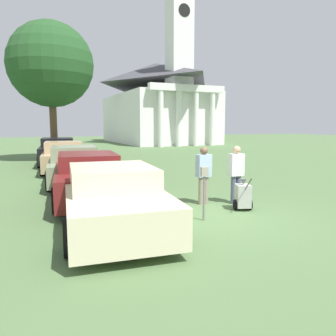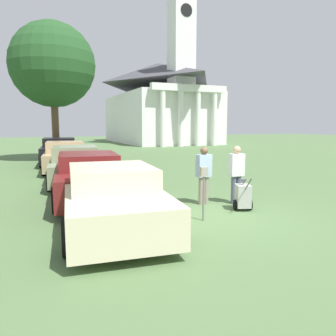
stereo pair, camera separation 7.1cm
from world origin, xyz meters
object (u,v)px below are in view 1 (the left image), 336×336
(person_supervisor, at_px, (236,171))
(parked_car_tan, at_px, (64,157))
(parked_car_maroon, at_px, (88,177))
(church, at_px, (157,101))
(parked_car_cream, at_px, (112,198))
(parked_car_black, at_px, (58,151))
(parked_car_sage, at_px, (74,166))
(equipment_cart, at_px, (243,196))
(person_worker, at_px, (204,172))
(parking_meter, at_px, (204,183))

(person_supervisor, bearing_deg, parked_car_tan, -65.04)
(parked_car_maroon, bearing_deg, church, 70.49)
(parked_car_cream, relative_size, parked_car_black, 0.96)
(parked_car_black, height_order, person_supervisor, person_supervisor)
(parked_car_sage, height_order, church, church)
(parked_car_maroon, height_order, person_supervisor, person_supervisor)
(parked_car_tan, xyz_separation_m, church, (14.18, 23.26, 4.69))
(parked_car_black, xyz_separation_m, church, (14.18, 20.03, 4.64))
(equipment_cart, distance_m, church, 35.00)
(parked_car_cream, distance_m, equipment_cart, 3.58)
(parked_car_maroon, height_order, person_worker, person_worker)
(parked_car_cream, height_order, person_supervisor, person_supervisor)
(parked_car_cream, xyz_separation_m, church, (14.18, 33.00, 4.71))
(parked_car_cream, height_order, parked_car_sage, parked_car_sage)
(parked_car_maroon, distance_m, person_worker, 3.56)
(person_worker, xyz_separation_m, church, (11.26, 32.00, 4.43))
(parked_car_black, height_order, parking_meter, parked_car_black)
(parked_car_sage, bearing_deg, church, 68.01)
(parked_car_black, height_order, equipment_cart, parked_car_black)
(parked_car_sage, xyz_separation_m, parking_meter, (2.11, -6.53, 0.23))
(parking_meter, bearing_deg, parked_car_tan, 101.73)
(parked_car_sage, xyz_separation_m, church, (14.18, 26.89, 4.69))
(parked_car_maroon, relative_size, equipment_cart, 5.27)
(equipment_cart, bearing_deg, person_worker, 144.95)
(church, bearing_deg, parking_meter, -109.85)
(person_worker, bearing_deg, parked_car_cream, 15.37)
(parked_car_black, xyz_separation_m, person_supervisor, (3.81, -12.26, 0.22))
(parked_car_tan, distance_m, parked_car_black, 3.23)
(parked_car_tan, distance_m, person_worker, 9.21)
(parked_car_sage, distance_m, church, 30.76)
(parked_car_black, relative_size, person_supervisor, 3.14)
(parked_car_sage, distance_m, parked_car_tan, 3.63)
(person_worker, relative_size, equipment_cart, 1.66)
(parked_car_black, bearing_deg, person_supervisor, -66.91)
(equipment_cart, bearing_deg, church, 93.68)
(parked_car_sage, height_order, parked_car_tan, parked_car_tan)
(parking_meter, height_order, equipment_cart, parking_meter)
(parked_car_black, distance_m, church, 24.98)
(parking_meter, height_order, person_supervisor, person_supervisor)
(parked_car_black, bearing_deg, parked_car_cream, -84.19)
(parked_car_cream, height_order, parked_car_tan, parked_car_tan)
(parked_car_sage, bearing_deg, parked_car_maroon, -84.18)
(parked_car_cream, distance_m, person_worker, 3.10)
(parked_car_maroon, distance_m, equipment_cart, 4.68)
(parked_car_maroon, bearing_deg, equipment_cart, -34.45)
(parked_car_sage, relative_size, parked_car_black, 0.95)
(church, bearing_deg, person_worker, -109.39)
(parking_meter, relative_size, church, 0.06)
(parked_car_sage, xyz_separation_m, equipment_cart, (3.57, -6.09, -0.29))
(person_supervisor, relative_size, equipment_cart, 1.68)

